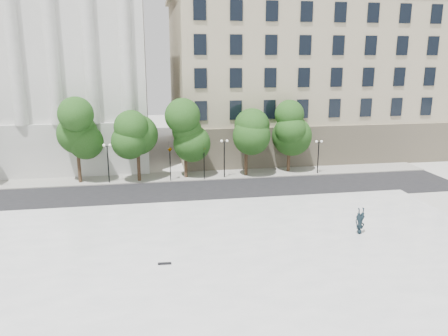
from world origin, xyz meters
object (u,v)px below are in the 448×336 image
(traffic_light_west, at_px, (170,147))
(person_lying, at_px, (359,230))
(skateboard, at_px, (165,264))
(traffic_light_east, at_px, (204,146))

(traffic_light_west, relative_size, person_lying, 2.20)
(traffic_light_west, height_order, skateboard, traffic_light_west)
(skateboard, bearing_deg, person_lying, 14.21)
(traffic_light_east, relative_size, skateboard, 5.10)
(traffic_light_east, height_order, person_lying, traffic_light_east)
(traffic_light_west, distance_m, traffic_light_east, 3.63)
(traffic_light_west, distance_m, skateboard, 20.71)
(person_lying, bearing_deg, skateboard, -169.17)
(person_lying, bearing_deg, traffic_light_west, 126.22)
(skateboard, bearing_deg, traffic_light_east, 80.19)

